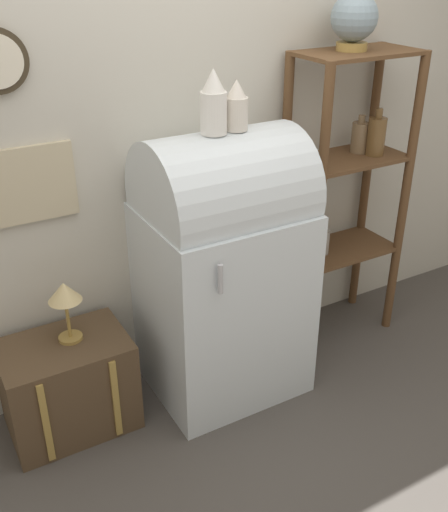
{
  "coord_description": "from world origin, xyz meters",
  "views": [
    {
      "loc": [
        -1.27,
        -1.99,
        2.09
      ],
      "look_at": [
        0.0,
        0.24,
        0.75
      ],
      "focal_mm": 42.0,
      "sensor_mm": 36.0,
      "label": 1
    }
  ],
  "objects_px": {
    "desk_lamp": "(65,296)",
    "globe": "(354,19)",
    "vase_center": "(236,107)",
    "refrigerator": "(223,265)",
    "vase_left": "(214,104)",
    "suitcase_trunk": "(68,385)"
  },
  "relations": [
    {
      "from": "desk_lamp",
      "to": "suitcase_trunk",
      "type": "bearing_deg",
      "value": -153.78
    },
    {
      "from": "refrigerator",
      "to": "suitcase_trunk",
      "type": "distance_m",
      "value": 0.93
    },
    {
      "from": "refrigerator",
      "to": "desk_lamp",
      "type": "relative_size",
      "value": 4.57
    },
    {
      "from": "refrigerator",
      "to": "globe",
      "type": "relative_size",
      "value": 5.1
    },
    {
      "from": "vase_left",
      "to": "vase_center",
      "type": "xyz_separation_m",
      "value": [
        0.11,
        0.0,
        -0.03
      ]
    },
    {
      "from": "globe",
      "to": "vase_left",
      "type": "distance_m",
      "value": 0.9
    },
    {
      "from": "globe",
      "to": "vase_left",
      "type": "relative_size",
      "value": 0.97
    },
    {
      "from": "vase_left",
      "to": "desk_lamp",
      "type": "relative_size",
      "value": 0.92
    },
    {
      "from": "desk_lamp",
      "to": "globe",
      "type": "bearing_deg",
      "value": 1.22
    },
    {
      "from": "refrigerator",
      "to": "desk_lamp",
      "type": "height_order",
      "value": "refrigerator"
    },
    {
      "from": "refrigerator",
      "to": "suitcase_trunk",
      "type": "bearing_deg",
      "value": 174.79
    },
    {
      "from": "vase_left",
      "to": "desk_lamp",
      "type": "height_order",
      "value": "vase_left"
    },
    {
      "from": "globe",
      "to": "vase_center",
      "type": "xyz_separation_m",
      "value": [
        -0.74,
        -0.14,
        -0.3
      ]
    },
    {
      "from": "globe",
      "to": "desk_lamp",
      "type": "xyz_separation_m",
      "value": [
        -1.55,
        -0.03,
        -1.07
      ]
    },
    {
      "from": "suitcase_trunk",
      "to": "vase_left",
      "type": "xyz_separation_m",
      "value": [
        0.75,
        -0.08,
        1.26
      ]
    },
    {
      "from": "refrigerator",
      "to": "vase_center",
      "type": "height_order",
      "value": "vase_center"
    },
    {
      "from": "refrigerator",
      "to": "desk_lamp",
      "type": "distance_m",
      "value": 0.76
    },
    {
      "from": "suitcase_trunk",
      "to": "desk_lamp",
      "type": "distance_m",
      "value": 0.47
    },
    {
      "from": "refrigerator",
      "to": "globe",
      "type": "xyz_separation_m",
      "value": [
        0.8,
        0.13,
        1.07
      ]
    },
    {
      "from": "vase_left",
      "to": "vase_center",
      "type": "height_order",
      "value": "vase_left"
    },
    {
      "from": "suitcase_trunk",
      "to": "globe",
      "type": "bearing_deg",
      "value": 2.01
    },
    {
      "from": "globe",
      "to": "vase_center",
      "type": "distance_m",
      "value": 0.81
    }
  ]
}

